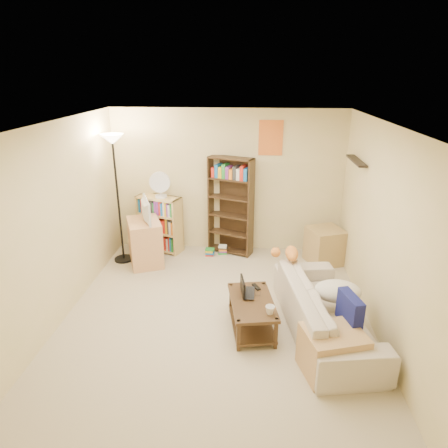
% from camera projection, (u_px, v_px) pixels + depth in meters
% --- Properties ---
extents(room, '(4.50, 4.54, 2.52)m').
position_uv_depth(room, '(216.00, 200.00, 4.75)').
color(room, beige).
rests_on(room, ground).
extents(sofa, '(2.39, 1.49, 0.62)m').
position_uv_depth(sofa, '(325.00, 310.00, 4.90)').
color(sofa, '#BCAD9B').
rests_on(sofa, ground).
extents(navy_pillow, '(0.22, 0.43, 0.37)m').
position_uv_depth(navy_pillow, '(350.00, 310.00, 4.38)').
color(navy_pillow, navy).
rests_on(navy_pillow, sofa).
extents(cream_blanket, '(0.57, 0.41, 0.25)m').
position_uv_depth(cream_blanket, '(337.00, 291.00, 4.88)').
color(cream_blanket, beige).
rests_on(cream_blanket, sofa).
extents(tabby_cat, '(0.50, 0.23, 0.17)m').
position_uv_depth(tabby_cat, '(289.00, 253.00, 5.50)').
color(tabby_cat, orange).
rests_on(tabby_cat, sofa).
extents(coffee_table, '(0.66, 1.00, 0.41)m').
position_uv_depth(coffee_table, '(252.00, 311.00, 4.97)').
color(coffee_table, '#49301C').
rests_on(coffee_table, ground).
extents(laptop, '(0.34, 0.23, 0.03)m').
position_uv_depth(laptop, '(253.00, 294.00, 5.04)').
color(laptop, black).
rests_on(laptop, coffee_table).
extents(laptop_screen, '(0.06, 0.31, 0.21)m').
position_uv_depth(laptop_screen, '(243.00, 286.00, 4.99)').
color(laptop_screen, white).
rests_on(laptop_screen, laptop).
extents(mug, '(0.16, 0.16, 0.10)m').
position_uv_depth(mug, '(270.00, 310.00, 4.62)').
color(mug, white).
rests_on(mug, coffee_table).
extents(tv_remote, '(0.12, 0.17, 0.02)m').
position_uv_depth(tv_remote, '(256.00, 287.00, 5.21)').
color(tv_remote, black).
rests_on(tv_remote, coffee_table).
extents(tv_stand, '(0.73, 0.84, 0.76)m').
position_uv_depth(tv_stand, '(145.00, 242.00, 6.68)').
color(tv_stand, tan).
rests_on(tv_stand, ground).
extents(television, '(0.72, 0.54, 0.38)m').
position_uv_depth(television, '(143.00, 210.00, 6.48)').
color(television, black).
rests_on(television, tv_stand).
extents(tall_bookshelf, '(0.82, 0.52, 1.72)m').
position_uv_depth(tall_bookshelf, '(231.00, 204.00, 6.91)').
color(tall_bookshelf, '#3B2A16').
rests_on(tall_bookshelf, ground).
extents(short_bookshelf, '(0.85, 0.57, 1.01)m').
position_uv_depth(short_bookshelf, '(160.00, 224.00, 7.14)').
color(short_bookshelf, tan).
rests_on(short_bookshelf, ground).
extents(desk_fan, '(0.36, 0.20, 0.46)m').
position_uv_depth(desk_fan, '(160.00, 185.00, 6.83)').
color(desk_fan, white).
rests_on(desk_fan, short_bookshelf).
extents(floor_lamp, '(0.36, 0.36, 2.15)m').
position_uv_depth(floor_lamp, '(114.00, 162.00, 6.30)').
color(floor_lamp, black).
rests_on(floor_lamp, ground).
extents(side_table, '(0.68, 0.68, 0.61)m').
position_uv_depth(side_table, '(325.00, 246.00, 6.73)').
color(side_table, tan).
rests_on(side_table, ground).
extents(end_cabinet, '(0.73, 0.66, 0.51)m').
position_uv_depth(end_cabinet, '(332.00, 352.00, 4.25)').
color(end_cabinet, tan).
rests_on(end_cabinet, ground).
extents(book_stacks, '(0.38, 0.21, 0.16)m').
position_uv_depth(book_stacks, '(217.00, 251.00, 7.10)').
color(book_stacks, red).
rests_on(book_stacks, ground).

